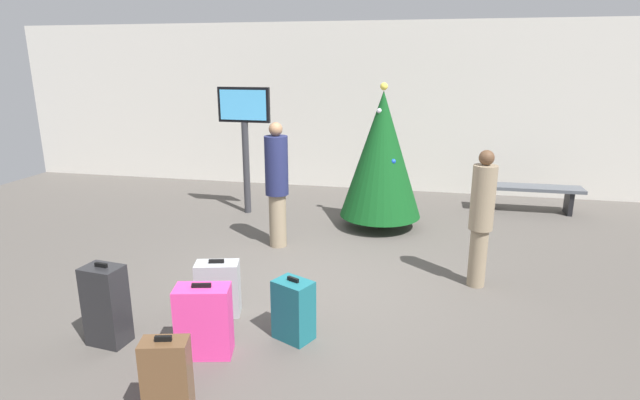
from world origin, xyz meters
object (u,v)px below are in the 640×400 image
(waiting_bench, at_px, (530,192))
(suitcase_1, at_px, (106,305))
(suitcase_2, at_px, (167,381))
(suitcase_4, at_px, (293,310))
(suitcase_3, at_px, (218,289))
(holiday_tree, at_px, (382,155))
(traveller_1, at_px, (481,215))
(suitcase_0, at_px, (204,321))
(traveller_0, at_px, (277,182))
(flight_info_kiosk, at_px, (245,126))

(waiting_bench, xyz_separation_m, suitcase_1, (-4.83, -5.55, 0.03))
(suitcase_2, distance_m, suitcase_4, 1.48)
(suitcase_4, bearing_deg, suitcase_3, 161.49)
(holiday_tree, bearing_deg, suitcase_3, -113.03)
(traveller_1, bearing_deg, suitcase_0, -141.32)
(holiday_tree, xyz_separation_m, traveller_0, (-1.39, -1.20, -0.24))
(suitcase_2, distance_m, suitcase_3, 1.68)
(flight_info_kiosk, height_order, suitcase_2, flight_info_kiosk)
(suitcase_1, relative_size, suitcase_2, 1.15)
(traveller_1, relative_size, suitcase_1, 2.01)
(flight_info_kiosk, xyz_separation_m, waiting_bench, (5.01, 1.11, -1.20))
(traveller_0, bearing_deg, flight_info_kiosk, 123.95)
(suitcase_4, bearing_deg, suitcase_2, -114.91)
(traveller_1, relative_size, suitcase_0, 2.32)
(flight_info_kiosk, height_order, suitcase_0, flight_info_kiosk)
(traveller_0, distance_m, suitcase_0, 2.98)
(waiting_bench, bearing_deg, suitcase_1, -131.04)
(waiting_bench, xyz_separation_m, suitcase_3, (-4.01, -4.79, -0.07))
(waiting_bench, xyz_separation_m, suitcase_4, (-3.08, -5.10, -0.06))
(flight_info_kiosk, xyz_separation_m, suitcase_1, (0.18, -4.44, -1.18))
(suitcase_1, bearing_deg, suitcase_0, 0.23)
(waiting_bench, distance_m, traveller_0, 4.81)
(traveller_0, distance_m, suitcase_4, 2.70)
(suitcase_3, bearing_deg, suitcase_1, -137.24)
(traveller_0, xyz_separation_m, suitcase_3, (-0.03, -2.15, -0.67))
(traveller_0, bearing_deg, suitcase_0, -86.97)
(holiday_tree, relative_size, suitcase_4, 3.60)
(traveller_1, distance_m, suitcase_2, 3.94)
(traveller_0, height_order, suitcase_1, traveller_0)
(flight_info_kiosk, relative_size, suitcase_0, 3.08)
(waiting_bench, xyz_separation_m, traveller_1, (-1.21, -3.45, 0.53))
(waiting_bench, xyz_separation_m, suitcase_2, (-3.71, -6.44, -0.03))
(suitcase_1, relative_size, suitcase_3, 1.31)
(holiday_tree, bearing_deg, flight_info_kiosk, 172.30)
(waiting_bench, bearing_deg, suitcase_4, -121.19)
(holiday_tree, xyz_separation_m, suitcase_4, (-0.50, -3.66, -0.91))
(waiting_bench, height_order, suitcase_3, suitcase_3)
(suitcase_1, bearing_deg, traveller_1, 30.09)
(suitcase_3, bearing_deg, suitcase_2, -79.77)
(suitcase_0, bearing_deg, suitcase_3, 103.69)
(traveller_1, xyz_separation_m, suitcase_2, (-2.50, -2.99, -0.55))
(suitcase_2, bearing_deg, traveller_0, 94.03)
(traveller_1, height_order, suitcase_4, traveller_1)
(traveller_1, height_order, suitcase_3, traveller_1)
(waiting_bench, distance_m, traveller_1, 3.69)
(holiday_tree, relative_size, suitcase_1, 2.80)
(holiday_tree, height_order, suitcase_4, holiday_tree)
(holiday_tree, distance_m, suitcase_3, 3.76)
(waiting_bench, xyz_separation_m, traveller_0, (-3.98, -2.64, 0.60))
(suitcase_2, bearing_deg, suitcase_0, 97.27)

